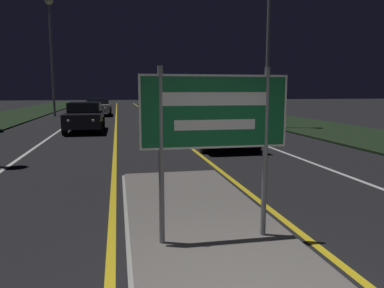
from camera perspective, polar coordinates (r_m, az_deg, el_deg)
median_island at (r=5.18m, az=3.34°, el=-14.77°), size 2.31×8.49×0.10m
verge_right at (r=25.12m, az=14.09°, el=3.32°), size 5.00×100.00×0.08m
centre_line_yellow_left at (r=27.71m, az=-11.49°, el=3.76°), size 0.12×70.00×0.01m
centre_line_yellow_right at (r=27.82m, az=-5.92°, el=3.90°), size 0.12×70.00×0.01m
lane_line_white_left at (r=27.87m, az=-17.37°, el=3.58°), size 0.12×70.00×0.01m
lane_line_white_right at (r=28.23m, az=-0.13°, el=4.01°), size 0.12×70.00×0.01m
edge_line_white_left at (r=28.34m, az=-23.42°, el=3.35°), size 0.10×70.00×0.01m
edge_line_white_right at (r=28.95m, az=5.72°, el=4.07°), size 0.10×70.00×0.01m
highway_sign at (r=4.78m, az=3.52°, el=3.66°), size 1.92×0.07×2.26m
streetlight_left_far at (r=32.12m, az=-20.76°, el=15.51°), size 0.62×0.62×9.18m
car_receding_0 at (r=13.73m, az=4.34°, el=2.72°), size 2.04×4.26×1.43m
car_receding_1 at (r=21.71m, az=7.50°, el=4.65°), size 1.96×4.28×1.40m
car_receding_2 at (r=34.13m, az=0.76°, el=6.05°), size 1.95×4.32×1.49m
car_approaching_0 at (r=19.51m, az=-16.02°, el=4.06°), size 1.85×4.26×1.46m
car_approaching_1 at (r=31.83m, az=-14.06°, el=5.61°), size 2.03×4.49×1.41m
warning_sign at (r=28.51m, az=11.25°, el=6.68°), size 0.60×0.06×2.17m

